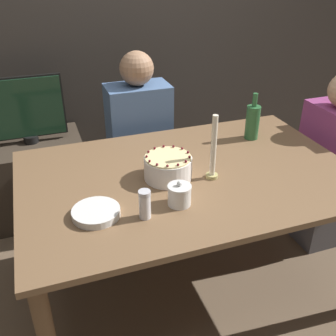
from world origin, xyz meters
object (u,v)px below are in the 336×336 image
(cake, at_px, (168,167))
(sugar_shaker, at_px, (145,204))
(person_woman_floral, at_px, (328,172))
(bottle, at_px, (253,121))
(candle, at_px, (213,153))
(person_man_blue_shirt, at_px, (140,154))
(sugar_bowl, at_px, (179,195))
(tv_monitor, at_px, (26,110))

(cake, distance_m, sugar_shaker, 0.34)
(cake, xyz_separation_m, person_woman_floral, (1.14, 0.16, -0.33))
(person_woman_floral, bearing_deg, cake, 97.89)
(sugar_shaker, relative_size, bottle, 0.47)
(candle, height_order, person_man_blue_shirt, person_man_blue_shirt)
(sugar_bowl, xyz_separation_m, tv_monitor, (-0.59, 1.33, -0.01))
(candle, xyz_separation_m, person_woman_floral, (0.94, 0.23, -0.41))
(cake, relative_size, candle, 0.71)
(sugar_bowl, distance_m, bottle, 0.82)
(candle, height_order, tv_monitor, candle)
(candle, distance_m, bottle, 0.54)
(sugar_bowl, relative_size, bottle, 0.43)
(sugar_bowl, distance_m, person_man_blue_shirt, 1.02)
(cake, relative_size, sugar_shaker, 1.80)
(bottle, xyz_separation_m, person_woman_floral, (0.53, -0.11, -0.38))
(bottle, bearing_deg, tv_monitor, 146.43)
(candle, bearing_deg, sugar_shaker, -152.88)
(sugar_shaker, distance_m, bottle, 0.98)
(sugar_shaker, height_order, person_woman_floral, person_woman_floral)
(tv_monitor, bearing_deg, candle, -54.63)
(cake, distance_m, person_woman_floral, 1.20)
(candle, distance_m, person_man_blue_shirt, 0.91)
(person_woman_floral, bearing_deg, sugar_shaker, 107.86)
(cake, height_order, person_man_blue_shirt, person_man_blue_shirt)
(bottle, distance_m, tv_monitor, 1.49)
(sugar_bowl, bearing_deg, sugar_shaker, -165.58)
(sugar_bowl, height_order, person_man_blue_shirt, person_man_blue_shirt)
(person_man_blue_shirt, distance_m, tv_monitor, 0.82)
(cake, distance_m, candle, 0.23)
(bottle, bearing_deg, cake, -156.08)
(sugar_bowl, relative_size, person_man_blue_shirt, 0.10)
(cake, bearing_deg, sugar_shaker, -125.80)
(cake, height_order, bottle, bottle)
(person_woman_floral, relative_size, tv_monitor, 2.24)
(cake, height_order, tv_monitor, tv_monitor)
(cake, xyz_separation_m, sugar_shaker, (-0.20, -0.27, 0.01))
(person_man_blue_shirt, relative_size, person_woman_floral, 1.07)
(sugar_shaker, bearing_deg, person_man_blue_shirt, 75.80)
(bottle, height_order, person_woman_floral, person_woman_floral)
(tv_monitor, bearing_deg, cake, -60.37)
(tv_monitor, bearing_deg, sugar_bowl, -65.84)
(person_man_blue_shirt, bearing_deg, bottle, 139.55)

